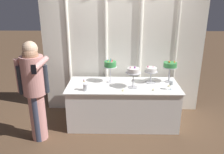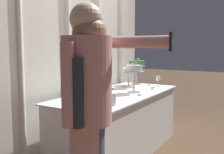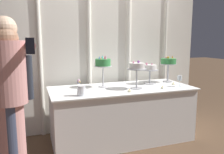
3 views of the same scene
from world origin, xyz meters
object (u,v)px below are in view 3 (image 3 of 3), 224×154
Objects in this scene: cake_display_midright at (150,69)px; flower_vase at (81,90)px; wine_glass at (180,78)px; cake_display_midleft at (137,68)px; tealight_near_right at (162,88)px; cake_table at (122,114)px; tealight_near_left at (130,91)px; guest_man_dark_suit at (9,97)px; tealight_far_right at (173,84)px; cake_display_leftmost at (103,64)px; cake_display_rightmost at (168,63)px; tealight_far_left at (79,92)px; guest_girl_blue_dress at (9,94)px.

flower_vase is (-1.12, -0.39, -0.14)m from cake_display_midright.
flower_vase is at bearing -177.68° from wine_glass.
wine_glass is at bearing -7.71° from cake_display_midleft.
cake_table is at bearing 153.48° from tealight_near_right.
guest_man_dark_suit reaches higher than tealight_near_left.
cake_display_leftmost is at bearing 169.49° from tealight_far_right.
tealight_far_left is (-1.46, -0.29, -0.29)m from cake_display_rightmost.
tealight_far_left is (-0.79, -0.01, -0.27)m from cake_display_midleft.
guest_girl_blue_dress is 0.03m from guest_man_dark_suit.
cake_table is 1.09m from cake_display_rightmost.
tealight_far_right is 0.03× the size of guest_man_dark_suit.
cake_display_midright reaches higher than tealight_far_left.
cake_display_leftmost is at bearing 30.65° from guest_man_dark_suit.
guest_man_dark_suit is (-1.15, -0.68, -0.21)m from cake_display_leftmost.
tealight_near_left is at bearing -164.38° from tealight_far_right.
cake_display_rightmost is at bearing 17.43° from guest_girl_blue_dress.
cake_display_rightmost is 8.84× the size of tealight_near_left.
cake_display_midleft is 1.19× the size of cake_display_midright.
cake_display_midright is 6.89× the size of tealight_near_left.
tealight_far_left is (-1.42, 0.08, -0.10)m from wine_glass.
cake_display_midright is (0.50, 0.12, 0.59)m from cake_table.
tealight_far_right is 0.03× the size of guest_girl_blue_dress.
tealight_far_left is 0.64m from tealight_near_left.
cake_display_midleft is at bearing 172.29° from wine_glass.
tealight_far_left is at bearing 176.88° from wine_glass.
cake_table is 0.75m from cake_display_leftmost.
cake_display_leftmost is 0.74m from cake_display_midright.
tealight_near_right is at bearing 4.67° from tealight_near_left.
guest_man_dark_suit is (-2.17, -0.49, 0.11)m from tealight_far_right.
cake_display_rightmost is 0.37m from tealight_far_right.
wine_glass is at bearing 8.52° from guest_girl_blue_dress.
wine_glass reaches higher than tealight_near_right.
cake_display_leftmost reaches higher than cake_display_midleft.
guest_man_dark_suit reaches higher than cake_table.
guest_man_dark_suit is at bearing -169.03° from tealight_near_left.
wine_glass is at bearing 2.32° from flower_vase.
tealight_near_left is at bearing -91.94° from cake_table.
guest_man_dark_suit is at bearing -149.35° from cake_display_leftmost.
cake_display_midleft is 0.42m from cake_display_midright.
tealight_near_right is at bearing -130.29° from cake_display_rightmost.
tealight_near_left is 1.24× the size of tealight_near_right.
cake_display_midright is 1.20m from flower_vase.
cake_display_leftmost is 1.35m from guest_man_dark_suit.
tealight_near_right is at bearing -148.61° from tealight_far_right.
tealight_far_right is (0.79, -0.06, 0.38)m from cake_table.
cake_display_midleft is at bearing 42.99° from tealight_near_left.
tealight_near_right reaches higher than tealight_far_right.
guest_girl_blue_dress is (-0.75, -0.40, 0.13)m from tealight_far_left.
guest_girl_blue_dress is (-1.54, -0.41, -0.14)m from cake_display_midleft.
cake_table is at bearing 21.17° from guest_girl_blue_dress.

